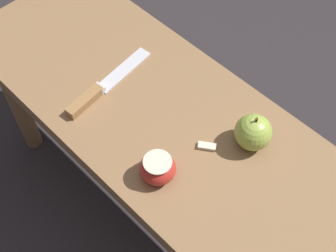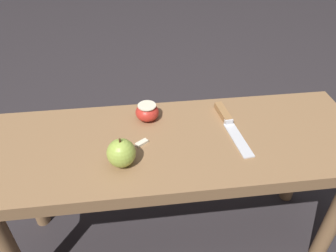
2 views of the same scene
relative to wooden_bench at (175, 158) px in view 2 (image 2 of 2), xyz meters
The scene contains 6 objects.
ground_plane 0.41m from the wooden_bench, ahead, with size 8.00×8.00×0.00m, color #2D282B.
wooden_bench is the anchor object (origin of this frame).
knife 0.20m from the wooden_bench, 159.83° to the right, with size 0.05×0.25×0.02m.
apple_whole 0.20m from the wooden_bench, 27.25° to the left, with size 0.08×0.08×0.09m.
apple_cut 0.16m from the wooden_bench, 57.04° to the right, with size 0.07×0.07×0.05m.
apple_slice_near_knife 0.12m from the wooden_bench, ahead, with size 0.04×0.03×0.01m.
Camera 2 is at (0.11, 0.71, 1.09)m, focal length 35.00 mm.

